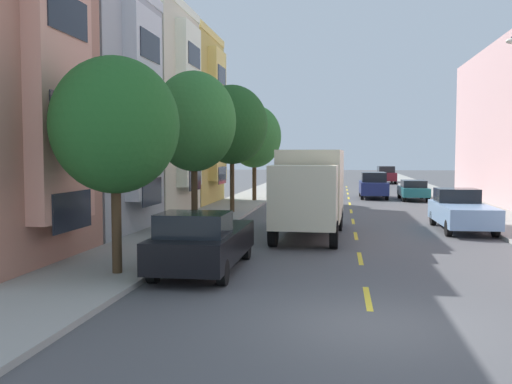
% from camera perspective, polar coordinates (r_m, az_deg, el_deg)
% --- Properties ---
extents(ground_plane, '(160.00, 160.00, 0.00)m').
position_cam_1_polar(ground_plane, '(41.06, 9.24, -0.81)').
color(ground_plane, '#4C4C4F').
extents(sidewalk_left, '(3.20, 120.00, 0.14)m').
position_cam_1_polar(sidewalk_left, '(39.59, -1.05, -0.83)').
color(sidewalk_left, '#99968E').
rests_on(sidewalk_left, ground_plane).
extents(sidewalk_right, '(3.20, 120.00, 0.14)m').
position_cam_1_polar(sidewalk_right, '(39.82, 19.56, -1.02)').
color(sidewalk_right, '#99968E').
rests_on(sidewalk_right, ground_plane).
extents(lane_centerline_dashes, '(0.14, 47.20, 0.01)m').
position_cam_1_polar(lane_centerline_dashes, '(35.58, 9.37, -1.50)').
color(lane_centerline_dashes, yellow).
rests_on(lane_centerline_dashes, ground_plane).
extents(townhouse_second_dove_grey, '(10.65, 6.74, 10.07)m').
position_cam_1_polar(townhouse_second_dove_grey, '(25.72, -22.12, 7.05)').
color(townhouse_second_dove_grey, '#A8A8AD').
rests_on(townhouse_second_dove_grey, ground_plane).
extents(townhouse_third_cream, '(13.95, 6.74, 11.10)m').
position_cam_1_polar(townhouse_third_cream, '(32.62, -18.44, 7.27)').
color(townhouse_third_cream, beige).
rests_on(townhouse_third_cream, ground_plane).
extents(townhouse_fourth_mustard, '(14.53, 6.74, 11.02)m').
position_cam_1_polar(townhouse_fourth_mustard, '(39.04, -14.20, 6.68)').
color(townhouse_fourth_mustard, tan).
rests_on(townhouse_fourth_mustard, ground_plane).
extents(street_tree_nearest, '(3.31, 3.31, 5.62)m').
position_cam_1_polar(street_tree_nearest, '(15.28, -13.86, 6.44)').
color(street_tree_nearest, '#47331E').
rests_on(street_tree_nearest, sidewalk_left).
extents(street_tree_second, '(3.35, 3.35, 6.39)m').
position_cam_1_polar(street_tree_second, '(22.98, -6.20, 6.97)').
color(street_tree_second, '#47331E').
rests_on(street_tree_second, sidewalk_left).
extents(street_tree_third, '(3.82, 3.82, 6.80)m').
position_cam_1_polar(street_tree_third, '(30.87, -2.41, 6.70)').
color(street_tree_third, '#47331E').
rests_on(street_tree_third, sidewalk_left).
extents(street_tree_farthest, '(3.63, 3.63, 6.41)m').
position_cam_1_polar(street_tree_farthest, '(38.81, -0.17, 5.53)').
color(street_tree_farthest, '#47331E').
rests_on(street_tree_farthest, sidewalk_left).
extents(delivery_box_truck, '(2.63, 7.91, 3.41)m').
position_cam_1_polar(delivery_box_truck, '(23.10, 5.50, 0.50)').
color(delivery_box_truck, beige).
rests_on(delivery_box_truck, ground_plane).
extents(parked_sedan_teal, '(1.80, 4.50, 1.43)m').
position_cam_1_polar(parked_sedan_teal, '(41.96, 15.38, 0.22)').
color(parked_sedan_teal, '#195B60').
rests_on(parked_sedan_teal, ground_plane).
extents(parked_wagon_red, '(1.93, 4.74, 1.50)m').
position_cam_1_polar(parked_wagon_red, '(49.55, 3.92, 0.93)').
color(parked_wagon_red, '#AD1E1E').
rests_on(parked_wagon_red, ground_plane).
extents(parked_pickup_black, '(2.01, 5.30, 1.73)m').
position_cam_1_polar(parked_pickup_black, '(15.93, -5.31, -4.95)').
color(parked_pickup_black, black).
rests_on(parked_pickup_black, ground_plane).
extents(parked_pickup_sky, '(2.05, 5.32, 1.73)m').
position_cam_1_polar(parked_pickup_sky, '(25.95, 19.75, -1.79)').
color(parked_pickup_sky, '#7A9EC6').
rests_on(parked_pickup_sky, ground_plane).
extents(parked_suv_burgundy, '(2.09, 4.86, 1.93)m').
position_cam_1_polar(parked_suv_burgundy, '(65.96, 12.78, 1.71)').
color(parked_suv_burgundy, maroon).
rests_on(parked_suv_burgundy, ground_plane).
extents(moving_navy_sedan, '(1.95, 4.80, 1.93)m').
position_cam_1_polar(moving_navy_sedan, '(43.20, 11.60, 0.69)').
color(moving_navy_sedan, navy).
rests_on(moving_navy_sedan, ground_plane).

